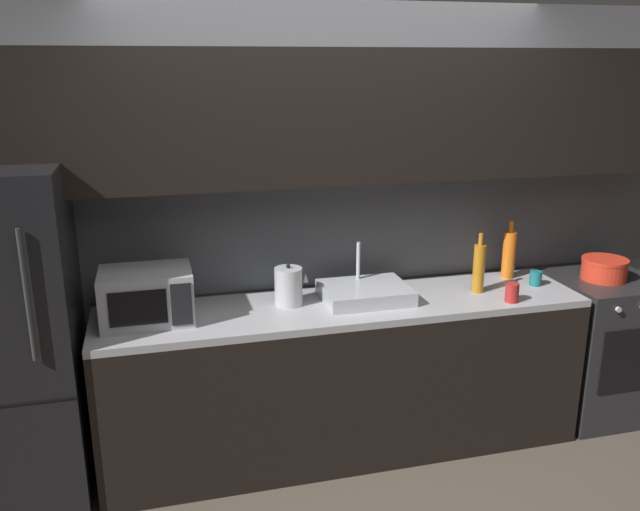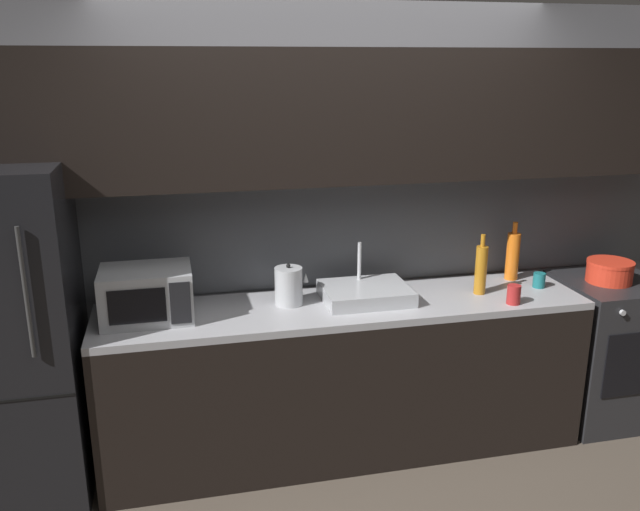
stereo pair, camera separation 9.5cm
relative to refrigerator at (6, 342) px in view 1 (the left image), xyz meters
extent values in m
cube|color=slate|center=(1.73, 0.40, 0.39)|extent=(4.44, 0.10, 2.50)
cube|color=#4C4F54|center=(1.73, 0.35, 0.34)|extent=(4.44, 0.01, 0.60)
cube|color=black|center=(1.73, 0.18, 1.04)|extent=(4.09, 0.34, 0.70)
cube|color=black|center=(1.73, 0.00, -0.43)|extent=(2.70, 0.60, 0.86)
cube|color=#9E9EA3|center=(1.73, 0.00, 0.02)|extent=(2.70, 0.60, 0.04)
cube|color=black|center=(0.00, 0.00, 0.00)|extent=(0.68, 0.66, 1.73)
cylinder|color=#333333|center=(0.19, -0.35, 0.35)|extent=(0.02, 0.02, 0.60)
cube|color=#232326|center=(3.42, 0.00, -0.41)|extent=(0.60, 0.60, 0.90)
cube|color=black|center=(3.42, -0.30, -0.37)|extent=(0.45, 0.01, 0.40)
cylinder|color=#B2B2B7|center=(3.26, -0.31, -0.03)|extent=(0.03, 0.02, 0.03)
cube|color=#A8AAAF|center=(0.68, 0.02, 0.17)|extent=(0.46, 0.34, 0.27)
cube|color=black|center=(0.64, -0.15, 0.17)|extent=(0.28, 0.01, 0.18)
cube|color=black|center=(0.85, -0.15, 0.17)|extent=(0.10, 0.01, 0.22)
cube|color=#ADAFB5|center=(1.86, 0.03, 0.08)|extent=(0.48, 0.38, 0.08)
cylinder|color=silver|center=(1.86, 0.16, 0.23)|extent=(0.02, 0.02, 0.22)
cylinder|color=#B7BABF|center=(1.43, 0.06, 0.14)|extent=(0.15, 0.15, 0.21)
sphere|color=black|center=(1.43, 0.06, 0.26)|extent=(0.02, 0.02, 0.02)
cone|color=#B7BABF|center=(1.52, 0.06, 0.18)|extent=(0.03, 0.03, 0.05)
cylinder|color=#B27019|center=(2.53, -0.01, 0.18)|extent=(0.07, 0.07, 0.28)
cylinder|color=#B27019|center=(2.53, -0.01, 0.35)|extent=(0.03, 0.03, 0.07)
cylinder|color=orange|center=(2.83, 0.18, 0.18)|extent=(0.08, 0.08, 0.29)
cylinder|color=orange|center=(2.83, 0.18, 0.36)|extent=(0.03, 0.03, 0.07)
cylinder|color=#19666B|center=(2.92, 0.01, 0.08)|extent=(0.07, 0.07, 0.09)
cylinder|color=#A82323|center=(2.63, -0.21, 0.09)|extent=(0.07, 0.07, 0.11)
cylinder|color=red|center=(3.38, 0.00, 0.09)|extent=(0.27, 0.27, 0.11)
cylinder|color=red|center=(3.38, 0.00, 0.16)|extent=(0.27, 0.27, 0.02)
camera|label=1|loc=(0.74, -3.26, 1.33)|focal=36.95mm
camera|label=2|loc=(0.83, -3.28, 1.33)|focal=36.95mm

